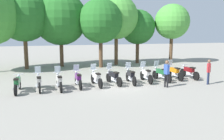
% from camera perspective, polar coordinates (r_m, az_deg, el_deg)
% --- Properties ---
extents(ground_plane, '(80.00, 80.00, 0.00)m').
position_cam_1_polar(ground_plane, '(16.43, 0.44, -3.38)').
color(ground_plane, gray).
extents(motorcycle_0, '(0.62, 2.19, 0.99)m').
position_cam_1_polar(motorcycle_0, '(15.40, -21.05, -2.99)').
color(motorcycle_0, black).
rests_on(motorcycle_0, ground_plane).
extents(motorcycle_1, '(0.62, 2.19, 1.37)m').
position_cam_1_polar(motorcycle_1, '(15.49, -16.60, -2.62)').
color(motorcycle_1, black).
rests_on(motorcycle_1, ground_plane).
extents(motorcycle_2, '(0.62, 2.19, 1.37)m').
position_cam_1_polar(motorcycle_2, '(15.35, -12.16, -2.54)').
color(motorcycle_2, black).
rests_on(motorcycle_2, ground_plane).
extents(motorcycle_3, '(0.62, 2.19, 1.37)m').
position_cam_1_polar(motorcycle_3, '(15.75, -7.87, -2.11)').
color(motorcycle_3, black).
rests_on(motorcycle_3, ground_plane).
extents(motorcycle_4, '(0.62, 2.19, 1.37)m').
position_cam_1_polar(motorcycle_4, '(16.01, -3.67, -1.85)').
color(motorcycle_4, black).
rests_on(motorcycle_4, ground_plane).
extents(motorcycle_5, '(0.72, 2.16, 1.37)m').
position_cam_1_polar(motorcycle_5, '(16.39, 0.33, -1.56)').
color(motorcycle_5, black).
rests_on(motorcycle_5, ground_plane).
extents(motorcycle_6, '(0.62, 2.19, 1.37)m').
position_cam_1_polar(motorcycle_6, '(16.72, 4.35, -1.37)').
color(motorcycle_6, black).
rests_on(motorcycle_6, ground_plane).
extents(motorcycle_7, '(0.62, 2.19, 1.37)m').
position_cam_1_polar(motorcycle_7, '(17.31, 7.87, -1.05)').
color(motorcycle_7, black).
rests_on(motorcycle_7, ground_plane).
extents(motorcycle_8, '(0.65, 2.17, 1.37)m').
position_cam_1_polar(motorcycle_8, '(17.85, 11.32, -0.83)').
color(motorcycle_8, black).
rests_on(motorcycle_8, ground_plane).
extents(motorcycle_9, '(0.62, 2.19, 1.37)m').
position_cam_1_polar(motorcycle_9, '(18.67, 14.20, -0.48)').
color(motorcycle_9, black).
rests_on(motorcycle_9, ground_plane).
extents(motorcycle_10, '(0.62, 2.19, 0.99)m').
position_cam_1_polar(motorcycle_10, '(19.22, 17.41, -0.39)').
color(motorcycle_10, black).
rests_on(motorcycle_10, ground_plane).
extents(person_0, '(0.36, 0.32, 1.66)m').
position_cam_1_polar(person_0, '(17.52, 21.47, 0.00)').
color(person_0, '#232D4C').
rests_on(person_0, ground_plane).
extents(person_1, '(0.32, 0.37, 1.73)m').
position_cam_1_polar(person_1, '(15.83, 12.53, -0.36)').
color(person_1, black).
rests_on(person_1, ground_plane).
extents(tree_1, '(4.59, 4.59, 7.08)m').
position_cam_1_polar(tree_1, '(23.83, -19.72, 11.66)').
color(tree_1, brown).
rests_on(tree_1, ground_plane).
extents(tree_2, '(5.08, 5.08, 7.16)m').
position_cam_1_polar(tree_2, '(24.47, -11.85, 11.56)').
color(tree_2, brown).
rests_on(tree_2, ground_plane).
extents(tree_3, '(4.16, 4.16, 6.46)m').
position_cam_1_polar(tree_3, '(23.44, -2.67, 11.24)').
color(tree_3, brown).
rests_on(tree_3, ground_plane).
extents(tree_4, '(4.41, 4.41, 7.02)m').
position_cam_1_polar(tree_4, '(25.14, 0.99, 12.13)').
color(tree_4, brown).
rests_on(tree_4, ground_plane).
extents(tree_5, '(3.65, 3.65, 5.67)m').
position_cam_1_polar(tree_5, '(26.52, 5.99, 9.85)').
color(tree_5, brown).
rests_on(tree_5, ground_plane).
extents(tree_6, '(3.68, 3.68, 6.25)m').
position_cam_1_polar(tree_6, '(27.22, 13.73, 10.80)').
color(tree_6, brown).
rests_on(tree_6, ground_plane).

